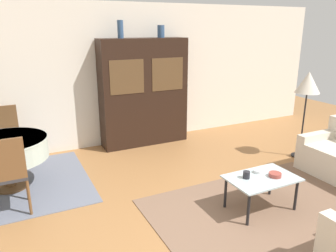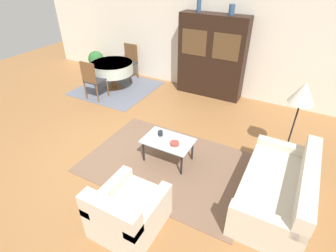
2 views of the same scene
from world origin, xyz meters
TOP-DOWN VIEW (x-y plane):
  - ground_plane at (0.00, 0.00)m, footprint 14.00×14.00m
  - wall_back at (0.00, 3.63)m, footprint 10.00×0.06m
  - area_rug at (1.08, 0.27)m, footprint 2.96×2.03m
  - dining_rug at (-1.77, 2.44)m, footprint 2.03×2.03m
  - coffee_table at (1.01, 0.37)m, footprint 0.88×0.57m
  - display_cabinet at (0.65, 3.36)m, footprint 1.70×0.44m
  - dining_table at (-1.85, 2.43)m, footprint 1.15×1.15m
  - dining_chair_near at (-1.85, 1.63)m, footprint 0.44×0.44m
  - dining_chair_far at (-1.85, 3.23)m, footprint 0.44×0.44m
  - floor_lamp at (2.88, 1.44)m, footprint 0.41×0.41m
  - cup at (0.81, 0.44)m, footprint 0.09×0.09m
  - bowl at (1.17, 0.31)m, footprint 0.16×0.16m
  - bowl_small at (1.05, 0.49)m, footprint 0.11×0.11m
  - vase_tall at (0.22, 3.36)m, footprint 0.11×0.11m
  - vase_short at (1.02, 3.36)m, footprint 0.13×0.13m

SIDE VIEW (x-z plane):
  - ground_plane at x=0.00m, z-range 0.00..0.00m
  - area_rug at x=1.08m, z-range 0.00..0.01m
  - dining_rug at x=-1.77m, z-range 0.00..0.01m
  - coffee_table at x=1.01m, z-range 0.18..0.62m
  - bowl_small at x=1.05m, z-range 0.45..0.49m
  - bowl at x=1.17m, z-range 0.45..0.50m
  - cup at x=0.81m, z-range 0.45..0.54m
  - dining_chair_near at x=-1.85m, z-range 0.08..1.10m
  - dining_chair_far at x=-1.85m, z-range 0.08..1.10m
  - dining_table at x=-1.85m, z-range 0.23..0.97m
  - display_cabinet at x=0.65m, z-range 0.00..2.06m
  - floor_lamp at x=2.88m, z-range 0.54..2.07m
  - wall_back at x=0.00m, z-range 0.00..2.70m
  - vase_short at x=1.02m, z-range 2.06..2.29m
  - vase_tall at x=0.22m, z-range 2.06..2.37m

